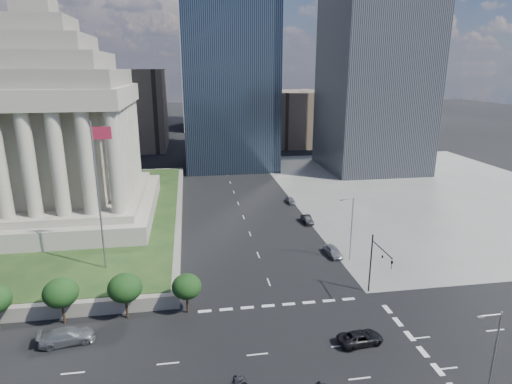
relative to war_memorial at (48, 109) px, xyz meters
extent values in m
plane|color=black|center=(34.00, 52.00, -21.40)|extent=(500.00, 500.00, 0.00)
cube|color=slate|center=(80.00, 12.00, -21.38)|extent=(68.00, 90.00, 0.03)
cube|color=slate|center=(-11.00, 2.00, -20.50)|extent=(66.00, 70.00, 1.80)
cube|color=#1B3515|center=(-11.00, 2.00, -19.55)|extent=(64.00, 68.00, 0.10)
cylinder|color=slate|center=(12.00, -24.00, -9.50)|extent=(0.24, 0.24, 20.00)
cube|color=maroon|center=(13.20, -24.00, -1.00)|extent=(2.40, 0.05, 1.60)
cube|color=black|center=(36.00, 47.00, 8.60)|extent=(26.00, 26.00, 60.00)
cube|color=brown|center=(66.00, 82.00, -11.40)|extent=(20.00, 30.00, 20.00)
cube|color=brown|center=(4.00, 82.00, -7.40)|extent=(24.00, 30.00, 28.00)
cylinder|color=black|center=(46.50, -32.50, -17.40)|extent=(0.18, 0.18, 8.00)
cylinder|color=black|center=(46.50, -35.25, -14.20)|extent=(0.14, 5.50, 0.14)
cube|color=black|center=(46.50, -38.00, -15.00)|extent=(0.30, 0.30, 1.10)
cylinder|color=slate|center=(47.50, -54.00, -16.40)|extent=(0.16, 0.16, 10.00)
cylinder|color=slate|center=(46.60, -54.00, -11.60)|extent=(1.80, 0.12, 0.12)
cube|color=slate|center=(45.70, -54.00, -11.70)|extent=(0.50, 0.22, 0.14)
cylinder|color=slate|center=(47.50, -23.00, -16.40)|extent=(0.16, 0.16, 10.00)
cylinder|color=slate|center=(46.60, -23.00, -11.60)|extent=(1.80, 0.12, 0.12)
cube|color=slate|center=(45.70, -23.00, -11.70)|extent=(0.50, 0.22, 0.14)
imported|color=black|center=(41.13, -42.89, -20.72)|extent=(5.14, 2.84, 1.36)
imported|color=#55595D|center=(10.32, -37.93, -20.57)|extent=(5.98, 3.17, 1.65)
imported|color=gray|center=(45.50, -21.09, -20.62)|extent=(4.71, 2.17, 1.56)
imported|color=black|center=(45.50, -6.12, -20.71)|extent=(4.24, 1.59, 1.38)
imported|color=slate|center=(45.30, 6.55, -20.77)|extent=(3.79, 1.70, 1.27)
camera|label=1|loc=(24.04, -79.94, 6.78)|focal=30.00mm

